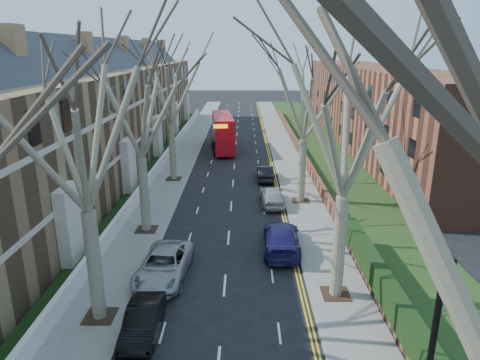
{
  "coord_description": "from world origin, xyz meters",
  "views": [
    {
      "loc": [
        0.99,
        -11.14,
        12.1
      ],
      "look_at": [
        0.73,
        19.69,
        2.59
      ],
      "focal_mm": 32.0,
      "sensor_mm": 36.0,
      "label": 1
    }
  ],
  "objects": [
    {
      "name": "wall_hedge_right",
      "position": [
        7.7,
        2.0,
        1.12
      ],
      "size": [
        0.7,
        24.0,
        1.8
      ],
      "color": "#502F22",
      "rests_on": "ground"
    },
    {
      "name": "car_right_near",
      "position": [
        3.36,
        13.22,
        0.8
      ],
      "size": [
        2.51,
        5.63,
        1.61
      ],
      "primitive_type": "imported",
      "rotation": [
        0.0,
        0.0,
        3.09
      ],
      "color": "navy",
      "rests_on": "ground"
    },
    {
      "name": "terrace_left",
      "position": [
        -13.65,
        31.0,
        5.53
      ],
      "size": [
        9.7,
        78.0,
        13.6
      ],
      "color": "brown",
      "rests_on": "ground"
    },
    {
      "name": "double_decker_bus",
      "position": [
        -1.57,
        40.72,
        2.07
      ],
      "size": [
        3.33,
        10.19,
        4.22
      ],
      "rotation": [
        0.0,
        0.0,
        3.25
      ],
      "color": "#B30C15",
      "rests_on": "ground"
    },
    {
      "name": "car_left_mid",
      "position": [
        -3.4,
        4.87,
        0.67
      ],
      "size": [
        1.45,
        4.06,
        1.33
      ],
      "primitive_type": "imported",
      "rotation": [
        0.0,
        0.0,
        0.01
      ],
      "color": "black",
      "rests_on": "ground"
    },
    {
      "name": "car_right_far",
      "position": [
        3.06,
        28.15,
        0.7
      ],
      "size": [
        1.49,
        4.23,
        1.39
      ],
      "primitive_type": "imported",
      "rotation": [
        0.0,
        0.0,
        3.15
      ],
      "color": "black",
      "rests_on": "ground"
    },
    {
      "name": "pavement_left",
      "position": [
        -6.0,
        39.0,
        0.06
      ],
      "size": [
        3.0,
        102.0,
        0.12
      ],
      "primitive_type": "cube",
      "color": "slate",
      "rests_on": "ground"
    },
    {
      "name": "flats_right",
      "position": [
        17.46,
        43.0,
        4.98
      ],
      "size": [
        13.97,
        54.0,
        10.0
      ],
      "color": "brown",
      "rests_on": "ground"
    },
    {
      "name": "tree_left_dist",
      "position": [
        -5.7,
        28.0,
        9.56
      ],
      "size": [
        10.5,
        10.5,
        14.71
      ],
      "color": "#6C624D",
      "rests_on": "ground"
    },
    {
      "name": "car_right_mid",
      "position": [
        3.29,
        21.34,
        0.76
      ],
      "size": [
        2.02,
        4.54,
        1.52
      ],
      "primitive_type": "imported",
      "rotation": [
        0.0,
        0.0,
        3.19
      ],
      "color": "#9DA1A6",
      "rests_on": "ground"
    },
    {
      "name": "tree_left_mid",
      "position": [
        -5.7,
        6.0,
        9.56
      ],
      "size": [
        10.5,
        10.5,
        14.71
      ],
      "color": "#6C624D",
      "rests_on": "ground"
    },
    {
      "name": "tree_left_far",
      "position": [
        -5.7,
        16.0,
        9.24
      ],
      "size": [
        10.15,
        10.15,
        14.22
      ],
      "color": "#6C624D",
      "rests_on": "ground"
    },
    {
      "name": "grass_verge_right",
      "position": [
        10.5,
        39.0,
        0.15
      ],
      "size": [
        6.0,
        102.0,
        0.06
      ],
      "color": "#1D3A15",
      "rests_on": "ground"
    },
    {
      "name": "front_wall_left",
      "position": [
        -7.65,
        31.0,
        0.62
      ],
      "size": [
        0.3,
        78.0,
        1.0
      ],
      "color": "white",
      "rests_on": "ground"
    },
    {
      "name": "pavement_right",
      "position": [
        6.0,
        39.0,
        0.06
      ],
      "size": [
        3.0,
        102.0,
        0.12
      ],
      "primitive_type": "cube",
      "color": "slate",
      "rests_on": "ground"
    },
    {
      "name": "tree_right_mid",
      "position": [
        5.7,
        8.0,
        9.56
      ],
      "size": [
        10.5,
        10.5,
        14.71
      ],
      "color": "#6C624D",
      "rests_on": "ground"
    },
    {
      "name": "tree_right_far",
      "position": [
        5.7,
        22.0,
        9.24
      ],
      "size": [
        10.15,
        10.15,
        14.22
      ],
      "color": "#6C624D",
      "rests_on": "ground"
    },
    {
      "name": "car_left_far",
      "position": [
        -3.36,
        9.8,
        0.76
      ],
      "size": [
        2.93,
        5.64,
        1.52
      ],
      "primitive_type": "imported",
      "rotation": [
        0.0,
        0.0,
        -0.08
      ],
      "color": "#A2A3A7",
      "rests_on": "ground"
    }
  ]
}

